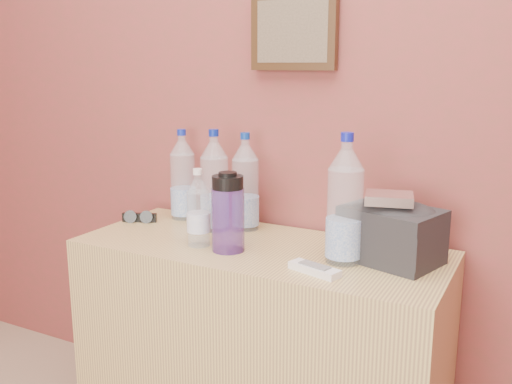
% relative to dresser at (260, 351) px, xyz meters
% --- Properties ---
extents(picture_frame, '(0.30, 0.03, 0.25)m').
position_rel_dresser_xyz_m(picture_frame, '(0.00, 0.24, 1.03)').
color(picture_frame, '#382311').
rests_on(picture_frame, room_shell).
extents(dresser, '(1.17, 0.49, 0.73)m').
position_rel_dresser_xyz_m(dresser, '(0.00, 0.00, 0.00)').
color(dresser, '#9E7D57').
rests_on(dresser, ground).
extents(pet_large_a, '(0.09, 0.09, 0.33)m').
position_rel_dresser_xyz_m(pet_large_a, '(-0.41, 0.17, 0.51)').
color(pet_large_a, silver).
rests_on(pet_large_a, dresser).
extents(pet_large_b, '(0.09, 0.09, 0.35)m').
position_rel_dresser_xyz_m(pet_large_b, '(-0.22, 0.09, 0.52)').
color(pet_large_b, silver).
rests_on(pet_large_b, dresser).
extents(pet_large_c, '(0.09, 0.09, 0.34)m').
position_rel_dresser_xyz_m(pet_large_c, '(-0.13, 0.15, 0.52)').
color(pet_large_c, silver).
rests_on(pet_large_c, dresser).
extents(pet_large_d, '(0.10, 0.10, 0.38)m').
position_rel_dresser_xyz_m(pet_large_d, '(0.28, -0.02, 0.53)').
color(pet_large_d, silver).
rests_on(pet_large_d, dresser).
extents(pet_small, '(0.07, 0.07, 0.25)m').
position_rel_dresser_xyz_m(pet_small, '(-0.17, -0.08, 0.47)').
color(pet_small, silver).
rests_on(pet_small, dresser).
extents(nalgene_bottle, '(0.10, 0.10, 0.25)m').
position_rel_dresser_xyz_m(nalgene_bottle, '(-0.07, -0.08, 0.49)').
color(nalgene_bottle, '#522A86').
rests_on(nalgene_bottle, dresser).
extents(sunglasses, '(0.13, 0.09, 0.03)m').
position_rel_dresser_xyz_m(sunglasses, '(-0.52, 0.05, 0.38)').
color(sunglasses, black).
rests_on(sunglasses, dresser).
extents(ac_remote, '(0.16, 0.09, 0.02)m').
position_rel_dresser_xyz_m(ac_remote, '(0.24, -0.14, 0.38)').
color(ac_remote, silver).
rests_on(ac_remote, dresser).
extents(toiletry_bag, '(0.31, 0.26, 0.18)m').
position_rel_dresser_xyz_m(toiletry_bag, '(0.40, 0.05, 0.46)').
color(toiletry_bag, black).
rests_on(toiletry_bag, dresser).
extents(foil_packet, '(0.15, 0.14, 0.03)m').
position_rel_dresser_xyz_m(foil_packet, '(0.40, 0.02, 0.56)').
color(foil_packet, silver).
rests_on(foil_packet, toiletry_bag).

